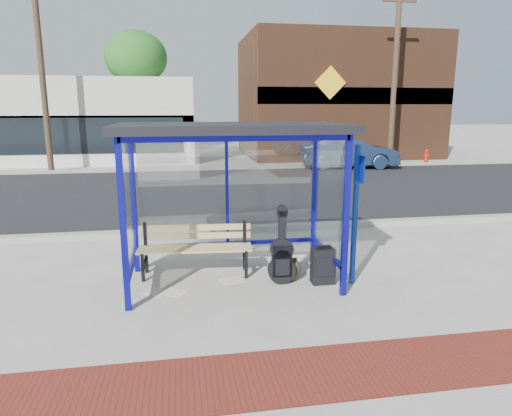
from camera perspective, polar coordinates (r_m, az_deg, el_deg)
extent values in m
plane|color=#B2ADA0|center=(7.16, -2.86, -9.24)|extent=(120.00, 120.00, 0.00)
cube|color=maroon|center=(4.86, 1.06, -20.43)|extent=(60.00, 1.00, 0.01)
cube|color=gray|center=(9.89, -4.88, -2.75)|extent=(60.00, 0.25, 0.12)
cube|color=black|center=(14.87, -6.56, 2.13)|extent=(60.00, 10.00, 0.00)
cube|color=gray|center=(19.90, -7.41, 4.89)|extent=(60.00, 0.25, 0.12)
cube|color=#B2ADA0|center=(21.79, -7.62, 5.38)|extent=(60.00, 4.00, 0.01)
cube|color=#0C0C8C|center=(6.09, -16.27, -2.27)|extent=(0.08, 0.08, 2.30)
cube|color=#0C0C8C|center=(6.46, 11.17, -1.17)|extent=(0.08, 0.08, 2.30)
cube|color=#0C0C8C|center=(7.55, -15.03, 0.59)|extent=(0.08, 0.08, 2.30)
cube|color=#0C0C8C|center=(7.85, 7.32, 1.36)|extent=(0.08, 0.08, 2.30)
cube|color=#0C0C8C|center=(7.41, -3.76, 9.44)|extent=(3.00, 0.08, 0.08)
cube|color=#0C0C8C|center=(5.92, -2.22, 8.71)|extent=(3.00, 0.08, 0.08)
cube|color=#0C0C8C|center=(6.66, -16.14, 8.65)|extent=(0.08, 1.50, 0.08)
cube|color=#0C0C8C|center=(7.00, 9.37, 9.13)|extent=(0.08, 1.50, 0.08)
cube|color=#0C0C8C|center=(7.74, -3.56, -4.45)|extent=(3.00, 0.08, 0.06)
cube|color=#0C0C8C|center=(7.02, -15.23, -6.66)|extent=(0.08, 1.50, 0.06)
cube|color=#0C0C8C|center=(7.34, 8.86, -5.51)|extent=(0.08, 1.50, 0.06)
cube|color=#0C0C8C|center=(7.51, -3.66, 2.50)|extent=(0.05, 0.05, 1.90)
cube|color=silver|center=(7.52, -3.65, 2.20)|extent=(2.84, 0.01, 1.82)
cube|color=silver|center=(6.79, -15.66, 0.63)|extent=(0.02, 1.34, 1.82)
cube|color=silver|center=(7.12, 9.10, 1.48)|extent=(0.02, 1.34, 1.82)
cube|color=black|center=(6.66, -3.08, 9.98)|extent=(3.30, 1.80, 0.12)
cube|color=silver|center=(25.96, -28.59, 9.54)|extent=(18.00, 6.00, 4.00)
cube|color=#59331E|center=(26.60, 9.84, 13.47)|extent=(10.00, 7.00, 6.40)
cube|color=black|center=(23.38, 12.72, 13.52)|extent=(10.00, 0.10, 0.80)
cube|color=yellow|center=(22.78, 9.27, 15.21)|extent=(1.56, 0.06, 1.56)
cylinder|color=#4C3826|center=(28.70, -14.45, 11.78)|extent=(0.36, 0.36, 5.00)
ellipsoid|color=#1B5F1C|center=(28.84, -14.78, 17.75)|extent=(3.60, 3.60, 3.06)
cylinder|color=#4C3826|center=(31.54, 15.54, 11.75)|extent=(0.36, 0.36, 5.00)
ellipsoid|color=#1B5F1C|center=(31.67, 15.87, 17.18)|extent=(3.60, 3.60, 3.06)
cylinder|color=#4C3826|center=(20.73, -25.19, 15.07)|extent=(0.24, 0.24, 8.00)
cylinder|color=#4C3826|center=(22.31, 16.94, 15.42)|extent=(0.24, 0.24, 8.00)
cube|color=#4C3826|center=(22.73, 17.49, 23.48)|extent=(1.60, 0.10, 0.10)
cube|color=black|center=(7.32, -13.97, -7.24)|extent=(0.05, 0.05, 0.45)
cube|color=black|center=(7.62, -13.62, -4.84)|extent=(0.05, 0.05, 0.85)
cube|color=black|center=(7.50, -13.75, -6.74)|extent=(0.08, 0.41, 0.05)
cube|color=black|center=(7.24, -1.25, -7.07)|extent=(0.05, 0.05, 0.45)
cube|color=black|center=(7.55, -1.46, -4.65)|extent=(0.05, 0.05, 0.85)
cube|color=black|center=(7.43, -1.35, -6.57)|extent=(0.08, 0.41, 0.05)
cube|color=tan|center=(7.19, -7.68, -5.43)|extent=(1.80, 0.23, 0.04)
cube|color=tan|center=(7.30, -7.65, -5.16)|extent=(1.80, 0.23, 0.04)
cube|color=tan|center=(7.40, -7.61, -4.91)|extent=(1.80, 0.23, 0.04)
cube|color=tan|center=(7.51, -7.58, -4.66)|extent=(1.80, 0.23, 0.04)
cube|color=tan|center=(7.50, -7.60, -3.47)|extent=(1.80, 0.17, 0.10)
cube|color=tan|center=(7.47, -7.63, -2.44)|extent=(1.80, 0.17, 0.10)
cylinder|color=black|center=(7.05, 3.22, -7.76)|extent=(0.43, 0.13, 0.42)
cylinder|color=black|center=(6.94, 3.25, -5.19)|extent=(0.36, 0.13, 0.35)
cube|color=black|center=(7.00, 3.24, -6.52)|extent=(0.31, 0.13, 0.50)
cube|color=black|center=(6.85, 3.29, -2.45)|extent=(0.11, 0.11, 0.50)
cube|color=black|center=(6.79, 3.31, -0.65)|extent=(0.15, 0.11, 0.10)
cube|color=black|center=(7.09, 8.36, -7.14)|extent=(0.35, 0.22, 0.55)
cylinder|color=black|center=(7.14, 7.30, -9.18)|extent=(0.05, 0.20, 0.05)
cylinder|color=black|center=(7.22, 9.29, -9.00)|extent=(0.05, 0.20, 0.05)
cube|color=black|center=(6.99, 8.44, -4.80)|extent=(0.22, 0.04, 0.04)
cube|color=black|center=(6.98, 8.66, -7.34)|extent=(0.28, 0.02, 0.30)
ellipsoid|color=#2B2918|center=(7.21, 4.49, -7.64)|extent=(0.34, 0.28, 0.34)
ellipsoid|color=#2B2918|center=(7.13, 4.43, -8.29)|extent=(0.20, 0.16, 0.18)
cube|color=#2B2918|center=(7.18, 4.52, -6.37)|extent=(0.10, 0.06, 0.03)
cube|color=navy|center=(6.97, 12.25, -1.00)|extent=(0.07, 0.07, 2.12)
cube|color=navy|center=(6.86, 12.80, 4.78)|extent=(0.07, 0.26, 0.40)
cube|color=white|center=(6.88, -10.16, -10.36)|extent=(0.46, 0.44, 0.01)
cube|color=white|center=(6.93, -12.24, -10.27)|extent=(0.45, 0.44, 0.01)
cube|color=white|center=(7.21, -3.08, -9.06)|extent=(0.41, 0.35, 0.01)
imported|color=#1A294A|center=(20.77, 11.50, 6.85)|extent=(4.39, 1.87, 1.41)
cylinder|color=red|center=(23.88, 20.49, 5.98)|extent=(0.18, 0.18, 0.55)
sphere|color=red|center=(23.86, 20.55, 6.70)|extent=(0.20, 0.20, 0.20)
cylinder|color=red|center=(23.87, 20.51, 6.20)|extent=(0.31, 0.16, 0.09)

